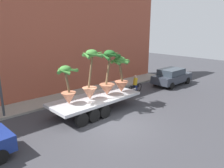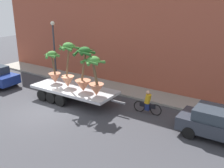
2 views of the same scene
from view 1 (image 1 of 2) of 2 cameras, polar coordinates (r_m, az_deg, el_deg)
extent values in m
plane|color=#38383D|center=(12.15, 1.00, -11.08)|extent=(60.00, 60.00, 0.00)
cube|color=gray|center=(16.76, -13.48, -3.75)|extent=(24.00, 2.20, 0.15)
cube|color=#9E4C38|center=(17.44, -17.24, 12.59)|extent=(24.00, 1.20, 9.62)
cube|color=#B7BABF|center=(13.73, -4.43, -3.97)|extent=(6.12, 2.60, 0.18)
cylinder|color=black|center=(13.76, -13.74, -6.50)|extent=(0.81, 0.24, 0.80)
cylinder|color=black|center=(11.97, -8.12, -9.53)|extent=(0.81, 0.24, 0.80)
cylinder|color=black|center=(14.16, -10.77, -5.70)|extent=(0.81, 0.24, 0.80)
cylinder|color=black|center=(12.44, -4.92, -8.47)|extent=(0.81, 0.24, 0.80)
cylinder|color=black|center=(14.61, -7.99, -4.92)|extent=(0.81, 0.24, 0.80)
cylinder|color=black|center=(12.94, -1.98, -7.46)|extent=(0.81, 0.24, 0.80)
cube|color=slate|center=(16.13, 5.30, -1.64)|extent=(1.00, 0.13, 0.10)
cone|color=#C17251|center=(14.07, -1.34, -1.51)|extent=(1.03, 1.03, 0.73)
cylinder|color=brown|center=(13.82, -1.02, 4.04)|extent=(0.53, 0.14, 2.00)
ellipsoid|color=#235B23|center=(13.74, -0.67, 8.22)|extent=(0.74, 0.74, 0.46)
cone|color=#235B23|center=(14.08, 0.51, 8.13)|extent=(0.32, 0.92, 0.46)
cone|color=#235B23|center=(14.16, -1.28, 8.18)|extent=(0.91, 0.52, 0.44)
cone|color=#235B23|center=(13.89, -2.17, 8.05)|extent=(0.80, 0.55, 0.41)
cone|color=#235B23|center=(13.40, -2.22, 7.68)|extent=(0.25, 1.02, 0.59)
cone|color=#235B23|center=(13.38, -0.07, 7.83)|extent=(0.83, 0.48, 0.38)
cone|color=#235B23|center=(13.58, 1.39, 7.92)|extent=(1.02, 0.67, 0.44)
cone|color=tan|center=(13.25, -6.01, -2.56)|extent=(0.92, 0.92, 0.76)
cylinder|color=brown|center=(12.96, -5.79, 3.61)|extent=(0.49, 0.12, 2.10)
ellipsoid|color=#428438|center=(12.86, -5.52, 8.30)|extent=(0.72, 0.72, 0.45)
cone|color=#428438|center=(13.21, -3.91, 8.24)|extent=(0.31, 1.03, 0.49)
cone|color=#428438|center=(13.23, -5.85, 8.14)|extent=(0.78, 0.50, 0.46)
cone|color=#428438|center=(13.07, -6.88, 8.20)|extent=(0.78, 0.45, 0.33)
cone|color=#428438|center=(12.66, -7.07, 7.83)|extent=(0.27, 0.84, 0.46)
cone|color=#428438|center=(12.41, -5.13, 7.90)|extent=(0.94, 0.61, 0.36)
cone|color=#428438|center=(12.63, -3.82, 7.92)|extent=(0.91, 0.49, 0.47)
cone|color=#C17251|center=(14.75, 2.56, -0.69)|extent=(0.96, 0.96, 0.75)
cylinder|color=brown|center=(14.43, 2.36, 3.57)|extent=(0.47, 0.17, 1.52)
ellipsoid|color=#428438|center=(14.23, 2.13, 6.50)|extent=(0.77, 0.77, 0.48)
cone|color=#428438|center=(14.56, 3.54, 6.50)|extent=(0.25, 0.98, 0.41)
cone|color=#428438|center=(14.63, 2.02, 6.43)|extent=(0.73, 0.67, 0.48)
cone|color=#428438|center=(14.38, 0.52, 6.44)|extent=(0.87, 0.57, 0.36)
cone|color=#428438|center=(13.90, 0.51, 6.16)|extent=(0.24, 1.07, 0.38)
cone|color=#428438|center=(13.80, 2.49, 6.05)|extent=(0.88, 0.67, 0.40)
cone|color=#428438|center=(14.05, 3.73, 6.20)|extent=(0.91, 0.48, 0.38)
cone|color=#C17251|center=(12.66, -11.56, -3.78)|extent=(0.87, 0.87, 0.71)
cylinder|color=brown|center=(12.33, -12.05, 0.80)|extent=(0.33, 0.13, 1.41)
ellipsoid|color=#428438|center=(12.16, -12.47, 3.95)|extent=(0.66, 0.66, 0.41)
cone|color=#428438|center=(12.32, -11.04, 3.88)|extent=(0.24, 0.72, 0.39)
cone|color=#428438|center=(12.50, -12.78, 3.81)|extent=(0.72, 0.40, 0.47)
cone|color=#428438|center=(12.18, -14.16, 3.65)|extent=(0.55, 0.75, 0.36)
cone|color=#428438|center=(11.82, -12.87, 3.30)|extent=(0.68, 0.67, 0.43)
cone|color=#428438|center=(11.89, -10.66, 3.64)|extent=(0.95, 0.55, 0.35)
torus|color=black|center=(18.40, 7.29, -0.90)|extent=(0.74, 0.12, 0.74)
torus|color=black|center=(17.55, 5.17, -1.62)|extent=(0.74, 0.12, 0.74)
cube|color=black|center=(17.92, 6.27, -0.70)|extent=(1.04, 0.14, 0.28)
cylinder|color=gold|center=(17.81, 6.31, 0.69)|extent=(0.47, 0.37, 0.65)
sphere|color=tan|center=(17.71, 6.35, 2.01)|extent=(0.24, 0.24, 0.24)
cube|color=navy|center=(17.95, 6.26, -0.95)|extent=(0.30, 0.26, 0.44)
cube|color=#2D333D|center=(21.07, 15.91, 1.60)|extent=(4.39, 1.86, 0.70)
cube|color=#2D3842|center=(20.76, 15.71, 3.20)|extent=(2.42, 1.67, 0.56)
cylinder|color=black|center=(22.77, 15.89, 1.67)|extent=(0.64, 0.20, 0.64)
cylinder|color=black|center=(21.95, 19.72, 0.87)|extent=(0.64, 0.20, 0.64)
cylinder|color=black|center=(20.45, 11.67, 0.47)|extent=(0.64, 0.20, 0.64)
cylinder|color=black|center=(19.54, 15.79, -0.48)|extent=(0.64, 0.20, 0.64)
cylinder|color=black|center=(10.02, -27.92, -17.00)|extent=(0.65, 0.24, 0.64)
camera|label=2|loc=(19.71, 56.01, 13.39)|focal=41.95mm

